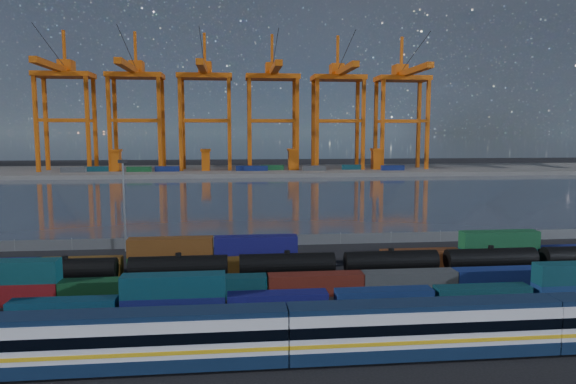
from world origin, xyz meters
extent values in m
plane|color=black|center=(0.00, 0.00, 0.00)|extent=(700.00, 700.00, 0.00)
plane|color=#343B4B|center=(0.00, 105.00, 0.01)|extent=(700.00, 700.00, 0.00)
cube|color=#514F4C|center=(0.00, 210.00, 1.00)|extent=(700.00, 70.00, 2.00)
cone|color=#1E2630|center=(-600.00, 1600.00, 210.00)|extent=(1000.00, 1000.00, 420.00)
cone|color=#1E2630|center=(-200.00, 1600.00, 260.00)|extent=(1100.00, 1100.00, 520.00)
cone|color=#1E2630|center=(200.00, 1600.00, 230.00)|extent=(1040.00, 1040.00, 460.00)
cone|color=#1E2630|center=(600.00, 1600.00, 190.00)|extent=(960.00, 960.00, 380.00)
cone|color=#1E2630|center=(950.00, 1600.00, 150.00)|extent=(840.00, 840.00, 300.00)
cube|color=silver|center=(-18.52, -22.40, 3.00)|extent=(25.90, 3.11, 3.94)
cube|color=#0F1F39|center=(-18.52, -22.40, 0.93)|extent=(25.90, 3.17, 1.24)
cube|color=#0F1F39|center=(-18.52, -22.40, 5.23)|extent=(25.90, 2.80, 0.52)
cube|color=gold|center=(-18.52, -22.40, 2.18)|extent=(25.92, 3.20, 0.37)
cube|color=black|center=(-18.52, -22.40, 3.42)|extent=(25.92, 3.20, 1.04)
cube|color=black|center=(-27.58, -22.40, 0.36)|extent=(3.11, 2.07, 0.73)
cube|color=black|center=(-9.46, -22.40, 0.36)|extent=(3.11, 2.07, 0.73)
cube|color=silver|center=(7.48, -22.40, 3.00)|extent=(25.90, 3.11, 3.94)
cube|color=#0F1F39|center=(7.48, -22.40, 0.93)|extent=(25.90, 3.17, 1.24)
cube|color=#0F1F39|center=(7.48, -22.40, 5.23)|extent=(25.90, 2.80, 0.52)
cube|color=gold|center=(7.48, -22.40, 2.18)|extent=(25.92, 3.20, 0.37)
cube|color=black|center=(7.48, -22.40, 3.42)|extent=(25.92, 3.20, 1.04)
cube|color=black|center=(-1.58, -22.40, 0.36)|extent=(3.11, 2.07, 0.73)
cube|color=black|center=(16.54, -22.40, 0.36)|extent=(3.11, 2.07, 0.73)
cube|color=#0E334B|center=(-29.77, -9.01, 1.28)|extent=(11.85, 2.41, 2.57)
cube|color=#101552|center=(-17.37, -9.01, 1.28)|extent=(11.85, 2.41, 2.57)
cube|color=#0E3A4A|center=(-17.37, -9.01, 3.85)|extent=(11.85, 2.41, 2.57)
cube|color=#12135A|center=(-5.29, -9.01, 1.28)|extent=(11.85, 2.41, 2.57)
cube|color=navy|center=(7.62, -9.01, 1.28)|extent=(11.85, 2.41, 2.57)
cube|color=#0C3640|center=(20.09, -9.01, 1.28)|extent=(11.85, 2.41, 2.57)
cube|color=maroon|center=(-38.72, -2.21, 1.40)|extent=(12.89, 2.62, 2.79)
cube|color=#0D4047|center=(-38.72, -2.21, 4.19)|extent=(12.89, 2.62, 2.79)
cube|color=#114221|center=(-25.93, -2.21, 1.40)|extent=(12.89, 2.62, 2.79)
cube|color=#0B323A|center=(-12.44, -2.21, 1.40)|extent=(12.89, 2.62, 2.79)
cube|color=#591A11|center=(0.27, -2.21, 1.40)|extent=(12.89, 2.62, 2.79)
cube|color=#3B3F40|center=(13.08, -2.21, 1.40)|extent=(12.89, 2.62, 2.79)
cube|color=navy|center=(26.09, -2.21, 1.40)|extent=(12.89, 2.62, 2.79)
cube|color=#5D3C12|center=(-33.68, 10.17, 1.38)|extent=(12.72, 2.59, 2.76)
cube|color=#144B1E|center=(-19.99, 10.17, 1.38)|extent=(12.72, 2.59, 2.76)
cube|color=brown|center=(-19.99, 10.17, 4.13)|extent=(12.72, 2.59, 2.76)
cube|color=#513410|center=(-7.05, 10.17, 1.38)|extent=(12.72, 2.59, 2.76)
cube|color=#131157|center=(-7.05, 10.17, 4.13)|extent=(12.72, 2.59, 2.76)
cube|color=#572911|center=(19.26, 10.17, 1.38)|extent=(12.72, 2.59, 2.76)
cube|color=#0B3939|center=(32.48, 10.17, 1.38)|extent=(12.72, 2.59, 2.76)
cube|color=#15512B|center=(32.48, 10.17, 4.13)|extent=(12.72, 2.59, 2.76)
cube|color=navy|center=(44.80, 10.17, 1.38)|extent=(12.72, 2.59, 2.76)
cylinder|color=black|center=(-33.77, 4.66, 2.44)|extent=(13.80, 3.08, 3.08)
cylinder|color=black|center=(-33.77, 4.66, 4.14)|extent=(0.85, 0.85, 0.53)
cube|color=black|center=(-33.77, 4.66, 0.74)|extent=(14.33, 2.12, 0.42)
cube|color=black|center=(-38.54, 4.66, 0.32)|extent=(2.65, 1.91, 0.64)
cube|color=black|center=(-28.99, 4.66, 0.32)|extent=(2.65, 1.91, 0.64)
cylinder|color=black|center=(-18.27, 4.66, 2.44)|extent=(13.80, 3.08, 3.08)
cylinder|color=black|center=(-18.27, 4.66, 4.14)|extent=(0.85, 0.85, 0.53)
cube|color=black|center=(-18.27, 4.66, 0.74)|extent=(14.33, 2.12, 0.42)
cube|color=black|center=(-23.04, 4.66, 0.32)|extent=(2.65, 1.91, 0.64)
cube|color=black|center=(-13.49, 4.66, 0.32)|extent=(2.65, 1.91, 0.64)
cylinder|color=black|center=(-2.77, 4.66, 2.44)|extent=(13.80, 3.08, 3.08)
cylinder|color=black|center=(-2.77, 4.66, 4.14)|extent=(0.85, 0.85, 0.53)
cube|color=black|center=(-2.77, 4.66, 0.74)|extent=(14.33, 2.12, 0.42)
cube|color=black|center=(-7.54, 4.66, 0.32)|extent=(2.65, 1.91, 0.64)
cube|color=black|center=(2.01, 4.66, 0.32)|extent=(2.65, 1.91, 0.64)
cylinder|color=black|center=(12.73, 4.66, 2.44)|extent=(13.80, 3.08, 3.08)
cylinder|color=black|center=(12.73, 4.66, 4.14)|extent=(0.85, 0.85, 0.53)
cube|color=black|center=(12.73, 4.66, 0.74)|extent=(14.33, 2.12, 0.42)
cube|color=black|center=(7.96, 4.66, 0.32)|extent=(2.65, 1.91, 0.64)
cube|color=black|center=(17.51, 4.66, 0.32)|extent=(2.65, 1.91, 0.64)
cylinder|color=black|center=(28.23, 4.66, 2.44)|extent=(13.80, 3.08, 3.08)
cylinder|color=black|center=(28.23, 4.66, 4.14)|extent=(0.85, 0.85, 0.53)
cube|color=black|center=(28.23, 4.66, 0.74)|extent=(14.33, 2.12, 0.42)
cube|color=black|center=(23.46, 4.66, 0.32)|extent=(2.65, 1.91, 0.64)
cube|color=black|center=(33.01, 4.66, 0.32)|extent=(2.65, 1.91, 0.64)
cube|color=black|center=(38.96, 4.66, 0.32)|extent=(2.65, 1.91, 0.64)
cube|color=#595B5E|center=(0.00, 28.00, 1.00)|extent=(160.00, 0.06, 2.00)
cylinder|color=slate|center=(-50.00, 28.00, 1.10)|extent=(0.12, 0.12, 2.20)
cylinder|color=slate|center=(-40.00, 28.00, 1.10)|extent=(0.12, 0.12, 2.20)
cylinder|color=slate|center=(-30.00, 28.00, 1.10)|extent=(0.12, 0.12, 2.20)
cylinder|color=slate|center=(-20.00, 28.00, 1.10)|extent=(0.12, 0.12, 2.20)
cylinder|color=slate|center=(-10.00, 28.00, 1.10)|extent=(0.12, 0.12, 2.20)
cylinder|color=slate|center=(0.00, 28.00, 1.10)|extent=(0.12, 0.12, 2.20)
cylinder|color=slate|center=(10.00, 28.00, 1.10)|extent=(0.12, 0.12, 2.20)
cylinder|color=slate|center=(20.00, 28.00, 1.10)|extent=(0.12, 0.12, 2.20)
cylinder|color=slate|center=(30.00, 28.00, 1.10)|extent=(0.12, 0.12, 2.20)
cylinder|color=slate|center=(40.00, 28.00, 1.10)|extent=(0.12, 0.12, 2.20)
cylinder|color=slate|center=(50.00, 28.00, 1.10)|extent=(0.12, 0.12, 2.20)
cylinder|color=slate|center=(-30.00, 26.00, 8.00)|extent=(0.36, 0.36, 16.00)
cube|color=black|center=(-30.00, 26.00, 16.30)|extent=(1.60, 0.40, 0.60)
cube|color=#C5520D|center=(-107.29, 198.30, 25.13)|extent=(1.79, 1.79, 50.26)
cube|color=#C5520D|center=(-107.29, 211.70, 25.13)|extent=(1.79, 1.79, 50.26)
cube|color=#C5520D|center=(-82.71, 198.30, 25.13)|extent=(1.79, 1.79, 50.26)
cube|color=#C5520D|center=(-82.71, 211.70, 25.13)|extent=(1.79, 1.79, 50.26)
cube|color=#C5520D|center=(-95.00, 198.30, 27.64)|extent=(24.57, 1.56, 1.56)
cube|color=#C5520D|center=(-95.00, 211.70, 27.64)|extent=(24.57, 1.56, 1.56)
cube|color=#C5520D|center=(-95.00, 205.00, 50.26)|extent=(27.92, 15.64, 2.46)
cube|color=#C5520D|center=(-95.00, 191.60, 52.49)|extent=(3.35, 53.61, 2.79)
cube|color=#C5520D|center=(-95.00, 209.47, 55.29)|extent=(6.70, 8.94, 5.58)
cube|color=#C5520D|center=(-95.00, 207.23, 63.66)|extent=(1.34, 1.34, 17.87)
cylinder|color=black|center=(-95.00, 188.92, 60.31)|extent=(0.27, 45.97, 15.16)
cube|color=#C5520D|center=(-72.29, 198.30, 25.13)|extent=(1.79, 1.79, 50.26)
cube|color=#C5520D|center=(-72.29, 211.70, 25.13)|extent=(1.79, 1.79, 50.26)
cube|color=#C5520D|center=(-47.71, 198.30, 25.13)|extent=(1.79, 1.79, 50.26)
cube|color=#C5520D|center=(-47.71, 211.70, 25.13)|extent=(1.79, 1.79, 50.26)
cube|color=#C5520D|center=(-60.00, 198.30, 27.64)|extent=(24.57, 1.56, 1.56)
cube|color=#C5520D|center=(-60.00, 211.70, 27.64)|extent=(24.57, 1.56, 1.56)
cube|color=#C5520D|center=(-60.00, 205.00, 50.26)|extent=(27.92, 15.64, 2.46)
cube|color=#C5520D|center=(-60.00, 191.60, 52.49)|extent=(3.35, 53.61, 2.79)
cube|color=#C5520D|center=(-60.00, 209.47, 55.29)|extent=(6.70, 8.94, 5.58)
cube|color=#C5520D|center=(-60.00, 207.23, 63.66)|extent=(1.34, 1.34, 17.87)
cylinder|color=black|center=(-60.00, 188.92, 60.31)|extent=(0.27, 45.97, 15.16)
cube|color=#C5520D|center=(-37.29, 198.30, 25.13)|extent=(1.79, 1.79, 50.26)
cube|color=#C5520D|center=(-37.29, 211.70, 25.13)|extent=(1.79, 1.79, 50.26)
cube|color=#C5520D|center=(-12.71, 198.30, 25.13)|extent=(1.79, 1.79, 50.26)
cube|color=#C5520D|center=(-12.71, 211.70, 25.13)|extent=(1.79, 1.79, 50.26)
cube|color=#C5520D|center=(-25.00, 198.30, 27.64)|extent=(24.57, 1.56, 1.56)
cube|color=#C5520D|center=(-25.00, 211.70, 27.64)|extent=(24.57, 1.56, 1.56)
cube|color=#C5520D|center=(-25.00, 205.00, 50.26)|extent=(27.92, 15.64, 2.46)
cube|color=#C5520D|center=(-25.00, 191.60, 52.49)|extent=(3.35, 53.61, 2.79)
cube|color=#C5520D|center=(-25.00, 209.47, 55.29)|extent=(6.70, 8.94, 5.58)
cube|color=#C5520D|center=(-25.00, 207.23, 63.66)|extent=(1.34, 1.34, 17.87)
cylinder|color=black|center=(-25.00, 188.92, 60.31)|extent=(0.27, 45.97, 15.16)
cube|color=#C5520D|center=(-2.29, 198.30, 25.13)|extent=(1.79, 1.79, 50.26)
cube|color=#C5520D|center=(-2.29, 211.70, 25.13)|extent=(1.79, 1.79, 50.26)
cube|color=#C5520D|center=(22.29, 198.30, 25.13)|extent=(1.79, 1.79, 50.26)
cube|color=#C5520D|center=(22.29, 211.70, 25.13)|extent=(1.79, 1.79, 50.26)
cube|color=#C5520D|center=(10.00, 198.30, 27.64)|extent=(24.57, 1.56, 1.56)
cube|color=#C5520D|center=(10.00, 211.70, 27.64)|extent=(24.57, 1.56, 1.56)
cube|color=#C5520D|center=(10.00, 205.00, 50.26)|extent=(27.92, 15.64, 2.46)
cube|color=#C5520D|center=(10.00, 191.60, 52.49)|extent=(3.35, 53.61, 2.79)
cube|color=#C5520D|center=(10.00, 209.47, 55.29)|extent=(6.70, 8.94, 5.58)
cube|color=#C5520D|center=(10.00, 207.23, 63.66)|extent=(1.34, 1.34, 17.87)
cylinder|color=black|center=(10.00, 188.92, 60.31)|extent=(0.27, 45.97, 15.16)
cube|color=#C5520D|center=(32.71, 198.30, 25.13)|extent=(1.79, 1.79, 50.26)
cube|color=#C5520D|center=(32.71, 211.70, 25.13)|extent=(1.79, 1.79, 50.26)
cube|color=#C5520D|center=(57.29, 198.30, 25.13)|extent=(1.79, 1.79, 50.26)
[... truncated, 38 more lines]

